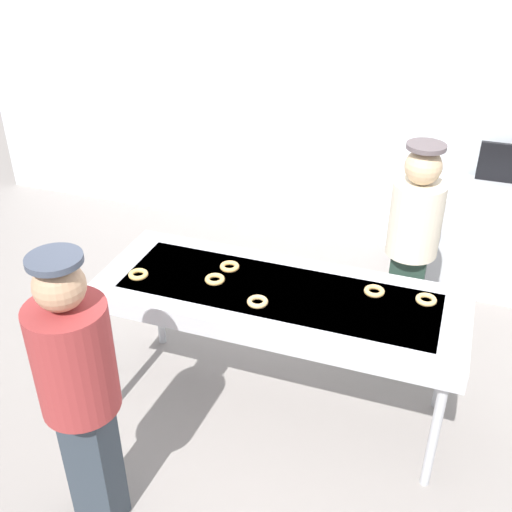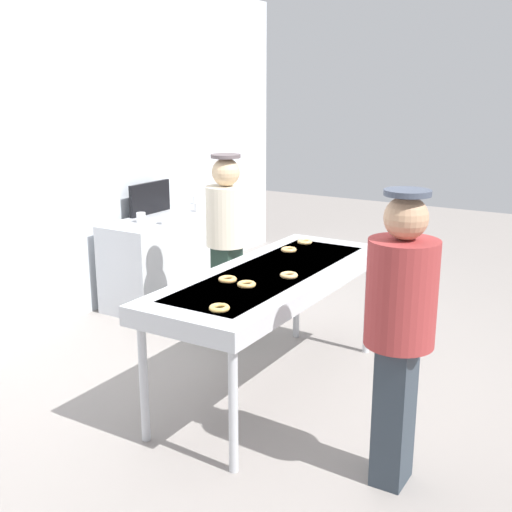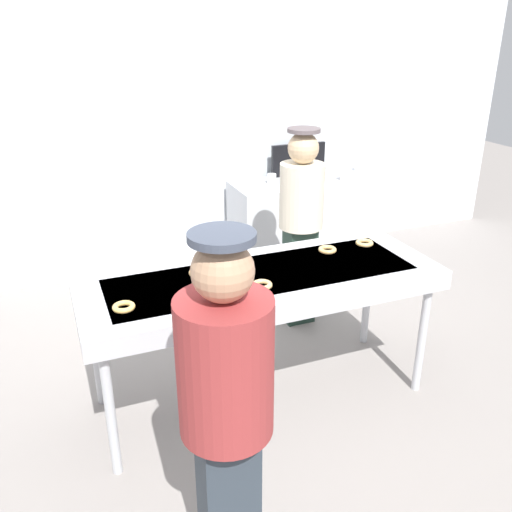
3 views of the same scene
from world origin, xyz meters
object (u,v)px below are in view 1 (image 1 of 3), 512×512
glazed_donut_1 (138,274)px  glazed_donut_0 (258,302)px  glazed_donut_4 (230,267)px  paper_cup_1 (463,181)px  customer_waiting (78,383)px  glazed_donut_2 (374,291)px  fryer_conveyor (278,300)px  paper_cup_3 (468,195)px  glazed_donut_3 (426,300)px  prep_counter (501,242)px  glazed_donut_5 (215,279)px  worker_baker (412,240)px

glazed_donut_1 → glazed_donut_0: bearing=-2.2°
glazed_donut_4 → paper_cup_1: size_ratio=1.27×
customer_waiting → paper_cup_1: (1.59, 3.20, -0.06)m
glazed_donut_1 → glazed_donut_2: 1.46m
fryer_conveyor → glazed_donut_1: bearing=-170.7°
paper_cup_3 → glazed_donut_3: bearing=-95.5°
fryer_conveyor → glazed_donut_3: size_ratio=18.17×
glazed_donut_1 → prep_counter: size_ratio=0.08×
glazed_donut_2 → glazed_donut_3: (0.30, 0.01, 0.00)m
paper_cup_3 → paper_cup_1: bearing=101.7°
fryer_conveyor → glazed_donut_0: (-0.07, -0.17, 0.09)m
glazed_donut_1 → paper_cup_3: bearing=45.5°
glazed_donut_0 → customer_waiting: bearing=-119.8°
glazed_donut_1 → glazed_donut_4: (0.50, 0.28, 0.00)m
glazed_donut_1 → glazed_donut_5: bearing=12.8°
customer_waiting → prep_counter: (1.98, 3.16, -0.55)m
glazed_donut_3 → paper_cup_3: (0.15, 1.60, -0.01)m
glazed_donut_0 → glazed_donut_4: same height
glazed_donut_5 → paper_cup_3: bearing=52.1°
prep_counter → paper_cup_3: paper_cup_3 is taller
fryer_conveyor → worker_baker: 1.10m
customer_waiting → glazed_donut_3: bearing=43.5°
customer_waiting → glazed_donut_5: bearing=79.8°
glazed_donut_1 → paper_cup_1: 2.85m
glazed_donut_2 → glazed_donut_4: (-0.92, -0.03, 0.00)m
glazed_donut_3 → prep_counter: bearing=74.9°
fryer_conveyor → paper_cup_1: size_ratio=23.03×
glazed_donut_0 → glazed_donut_3: size_ratio=1.00×
prep_counter → paper_cup_1: size_ratio=16.18×
glazed_donut_2 → customer_waiting: bearing=-131.9°
glazed_donut_5 → glazed_donut_2: bearing=11.8°
customer_waiting → glazed_donut_2: bearing=49.7°
glazed_donut_0 → paper_cup_3: 2.23m
glazed_donut_1 → customer_waiting: bearing=-76.6°
paper_cup_1 → paper_cup_3: 0.27m
glazed_donut_1 → glazed_donut_5: size_ratio=1.00×
paper_cup_3 → glazed_donut_4: bearing=-130.0°
fryer_conveyor → paper_cup_1: bearing=65.0°
glazed_donut_2 → paper_cup_3: (0.46, 1.61, -0.01)m
fryer_conveyor → paper_cup_1: paper_cup_1 is taller
prep_counter → paper_cup_3: size_ratio=16.18×
glazed_donut_4 → glazed_donut_5: same height
prep_counter → paper_cup_1: paper_cup_1 is taller
fryer_conveyor → paper_cup_3: 2.04m
fryer_conveyor → customer_waiting: size_ratio=1.34×
customer_waiting → glazed_donut_1: bearing=105.0°
glazed_donut_0 → customer_waiting: (-0.56, -0.98, 0.05)m
glazed_donut_5 → glazed_donut_0: bearing=-22.8°
fryer_conveyor → glazed_donut_3: glazed_donut_3 is taller
fryer_conveyor → paper_cup_3: size_ratio=23.03×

